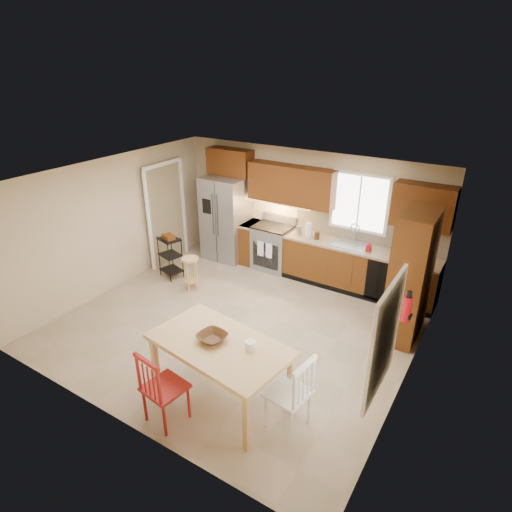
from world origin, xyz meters
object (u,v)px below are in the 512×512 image
object	(u,v)px
fire_extinguisher	(407,309)
dining_table	(221,371)
range_stove	(273,248)
chair_white	(288,392)
table_jar	(250,347)
utility_cart	(171,257)
chair_red	(165,386)
refrigerator	(226,218)
table_bowl	(212,341)
soap_bottle	(369,246)
pantry	(411,277)
bar_stool	(191,274)

from	to	relation	value
fire_extinguisher	dining_table	world-z (taller)	fire_extinguisher
range_stove	dining_table	distance (m)	3.93
dining_table	chair_white	xyz separation A→B (m)	(0.95, 0.05, 0.09)
table_jar	utility_cart	size ratio (longest dim) A/B	0.20
dining_table	chair_red	world-z (taller)	chair_red
refrigerator	range_stove	bearing A→B (deg)	2.99
utility_cart	chair_red	bearing A→B (deg)	-31.81
table_bowl	refrigerator	bearing A→B (deg)	123.24
soap_bottle	dining_table	world-z (taller)	soap_bottle
pantry	chair_red	distance (m)	3.94
refrigerator	utility_cart	bearing A→B (deg)	-105.89
range_stove	chair_red	xyz separation A→B (m)	(0.99, -4.34, 0.06)
table_jar	utility_cart	distance (m)	3.93
fire_extinguisher	chair_white	size ratio (longest dim) A/B	0.35
chair_white	utility_cart	distance (m)	4.42
chair_red	table_bowl	size ratio (longest dim) A/B	2.90
dining_table	table_jar	xyz separation A→B (m)	(0.39, 0.11, 0.47)
refrigerator	chair_red	size ratio (longest dim) A/B	1.75
pantry	fire_extinguisher	size ratio (longest dim) A/B	5.83
refrigerator	table_jar	bearing A→B (deg)	-50.75
dining_table	table_bowl	xyz separation A→B (m)	(-0.11, 0.00, 0.44)
refrigerator	bar_stool	bearing A→B (deg)	-79.65
soap_bottle	fire_extinguisher	distance (m)	2.27
range_stove	table_bowl	distance (m)	3.91
refrigerator	chair_red	xyz separation A→B (m)	(2.14, -4.28, -0.39)
table_bowl	table_jar	bearing A→B (deg)	12.53
chair_red	chair_white	distance (m)	1.48
soap_bottle	table_jar	xyz separation A→B (m)	(-0.30, -3.50, -0.09)
pantry	dining_table	distance (m)	3.22
range_stove	pantry	world-z (taller)	pantry
dining_table	bar_stool	bearing A→B (deg)	145.01
soap_bottle	bar_stool	world-z (taller)	soap_bottle
bar_stool	utility_cart	size ratio (longest dim) A/B	0.77
table_jar	range_stove	bearing A→B (deg)	115.74
range_stove	table_jar	world-z (taller)	table_jar
refrigerator	range_stove	world-z (taller)	refrigerator
table_jar	utility_cart	world-z (taller)	table_jar
soap_bottle	fire_extinguisher	bearing A→B (deg)	-59.47
chair_red	chair_white	xyz separation A→B (m)	(1.30, 0.70, 0.00)
chair_red	table_bowl	xyz separation A→B (m)	(0.24, 0.65, 0.35)
range_stove	fire_extinguisher	size ratio (longest dim) A/B	2.56
refrigerator	chair_white	distance (m)	4.98
refrigerator	table_jar	size ratio (longest dim) A/B	10.66
soap_bottle	table_bowl	distance (m)	3.70
pantry	chair_red	world-z (taller)	pantry
table_bowl	table_jar	size ratio (longest dim) A/B	2.10
dining_table	utility_cart	size ratio (longest dim) A/B	2.02
refrigerator	pantry	xyz separation A→B (m)	(4.13, -0.93, 0.14)
pantry	soap_bottle	bearing A→B (deg)	136.55
pantry	table_jar	distance (m)	2.89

